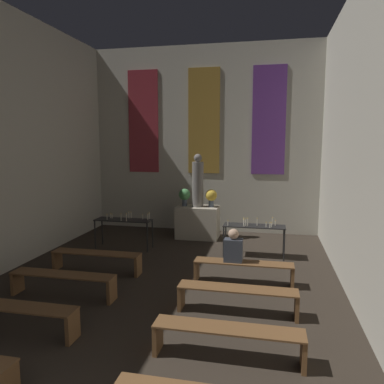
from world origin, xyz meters
The scene contains 15 objects.
wall_back centered at (0.00, 10.18, 2.87)m, with size 7.18×0.16×5.67m.
wall_right centered at (3.53, 5.06, 2.84)m, with size 0.12×10.36×5.67m.
altar centered at (0.00, 9.15, 0.46)m, with size 1.21×0.75×0.92m.
statue centered at (0.00, 9.15, 1.63)m, with size 0.32×0.32×1.52m.
flower_vase_left centered at (-0.39, 9.15, 1.24)m, with size 0.33×0.33×0.51m.
flower_vase_right centered at (0.39, 9.15, 1.24)m, with size 0.33×0.33×0.51m.
candle_rack_left centered at (-1.68, 7.68, 0.69)m, with size 1.49×0.48×0.97m.
candle_rack_right centered at (1.69, 7.67, 0.69)m, with size 1.49×0.48×0.97m.
pew_second_left centered at (-1.57, 3.19, 0.32)m, with size 1.94×0.36×0.44m.
pew_second_right centered at (1.57, 3.19, 0.32)m, with size 1.94×0.36×0.44m.
pew_third_left centered at (-1.57, 4.52, 0.32)m, with size 1.94×0.36×0.44m.
pew_third_right centered at (1.57, 4.52, 0.32)m, with size 1.94×0.36×0.44m.
pew_back_left centered at (-1.57, 5.85, 0.32)m, with size 1.94×0.36×0.44m.
pew_back_right centered at (1.57, 5.85, 0.32)m, with size 1.94×0.36×0.44m.
person_seated centered at (1.36, 5.85, 0.73)m, with size 0.36×0.24×0.66m.
Camera 1 is at (2.05, -1.31, 2.81)m, focal length 35.00 mm.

